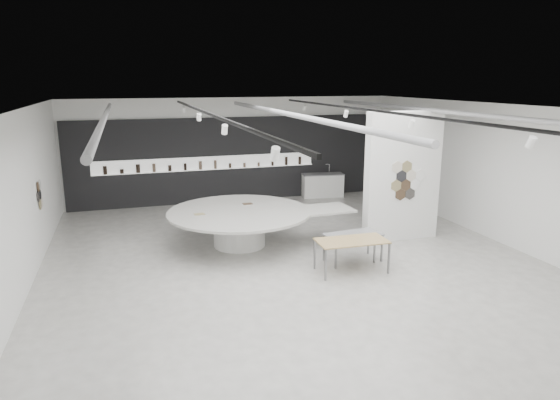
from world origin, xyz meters
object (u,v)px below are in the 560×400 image
object	(u,v)px
kitchen_counter	(323,185)
partition_column	(403,177)
sample_table_stone	(353,236)
sample_table_wood	(352,242)
display_island	(242,223)

from	to	relation	value
kitchen_counter	partition_column	bearing A→B (deg)	-81.56
kitchen_counter	sample_table_stone	bearing A→B (deg)	-98.76
partition_column	sample_table_wood	bearing A→B (deg)	-141.83
sample_table_wood	sample_table_stone	xyz separation A→B (m)	(0.33, 0.62, -0.07)
sample_table_wood	sample_table_stone	bearing A→B (deg)	61.63
partition_column	sample_table_stone	size ratio (longest dim) A/B	2.50
partition_column	kitchen_counter	size ratio (longest dim) A/B	2.18
sample_table_wood	kitchen_counter	bearing A→B (deg)	72.99
partition_column	kitchen_counter	xyz separation A→B (m)	(-0.13, 5.53, -1.35)
sample_table_stone	partition_column	bearing A→B (deg)	31.53
sample_table_wood	display_island	bearing A→B (deg)	127.56
sample_table_stone	kitchen_counter	xyz separation A→B (m)	(1.93, 6.79, -0.20)
kitchen_counter	display_island	bearing A→B (deg)	-124.73
partition_column	sample_table_wood	distance (m)	3.23
sample_table_wood	kitchen_counter	world-z (taller)	kitchen_counter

